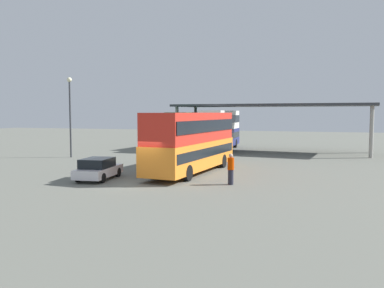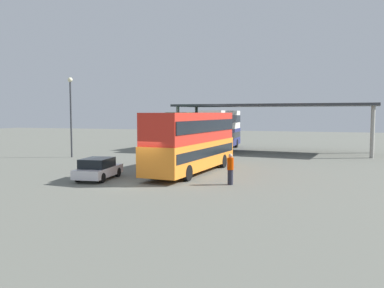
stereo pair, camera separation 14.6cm
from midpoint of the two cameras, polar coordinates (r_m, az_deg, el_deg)
ground_plane at (r=24.51m, az=-6.49°, el=-5.44°), size 140.00×140.00×0.00m
double_decker_main at (r=28.31m, az=0.16°, el=0.58°), size 3.51×11.00×4.16m
parked_hatchback at (r=26.25m, az=-12.80°, el=-3.38°), size 2.12×4.03×1.35m
double_decker_near_canopy at (r=47.00m, az=0.20°, el=2.13°), size 3.03×10.26×4.19m
double_decker_mid_row at (r=45.86m, az=4.19°, el=2.18°), size 2.67×10.80×4.38m
depot_canopy at (r=44.65m, az=11.16°, el=5.10°), size 21.66×8.69×5.07m
lamppost_tall at (r=39.66m, az=-16.44°, el=4.99°), size 0.44×0.44×7.41m
pedestrian_waiting at (r=23.81m, az=5.54°, el=-3.50°), size 0.38×0.38×1.81m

